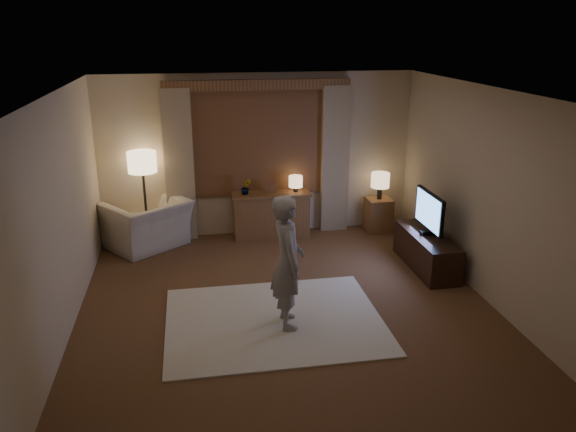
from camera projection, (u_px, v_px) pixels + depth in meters
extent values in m
cube|color=brown|center=(288.00, 310.00, 6.85)|extent=(5.00, 5.50, 0.02)
cube|color=silver|center=(287.00, 92.00, 6.01)|extent=(5.00, 5.50, 0.02)
cube|color=beige|center=(258.00, 155.00, 9.00)|extent=(5.00, 0.02, 2.60)
cube|color=beige|center=(356.00, 330.00, 3.86)|extent=(5.00, 0.02, 2.60)
cube|color=beige|center=(57.00, 220.00, 6.02)|extent=(0.02, 5.50, 2.60)
cube|color=beige|center=(490.00, 197.00, 6.84)|extent=(0.02, 5.50, 2.60)
cube|color=black|center=(258.00, 140.00, 8.89)|extent=(2.00, 0.01, 1.70)
cube|color=brown|center=(258.00, 141.00, 8.88)|extent=(2.08, 0.04, 1.78)
cube|color=tan|center=(179.00, 166.00, 8.73)|extent=(0.45, 0.12, 2.40)
cube|color=tan|center=(335.00, 160.00, 9.14)|extent=(0.45, 0.12, 2.40)
cube|color=brown|center=(257.00, 85.00, 8.56)|extent=(2.90, 0.14, 0.16)
cube|color=white|center=(274.00, 320.00, 6.56)|extent=(2.50, 2.00, 0.02)
cube|color=brown|center=(271.00, 216.00, 9.10)|extent=(1.20, 0.40, 0.70)
cube|color=brown|center=(271.00, 189.00, 8.95)|extent=(0.16, 0.02, 0.20)
imported|color=#999999|center=(246.00, 187.00, 8.87)|extent=(0.16, 0.13, 0.30)
cylinder|color=black|center=(296.00, 190.00, 9.03)|extent=(0.08, 0.08, 0.12)
cylinder|color=#FFD499|center=(296.00, 181.00, 8.98)|extent=(0.22, 0.22, 0.18)
cylinder|color=black|center=(149.00, 243.00, 8.88)|extent=(0.31, 0.31, 0.03)
cylinder|color=black|center=(146.00, 208.00, 8.70)|extent=(0.04, 0.04, 1.18)
cylinder|color=#FFD499|center=(142.00, 162.00, 8.46)|extent=(0.43, 0.43, 0.31)
imported|color=beige|center=(147.00, 224.00, 8.65)|extent=(1.52, 1.49, 0.75)
cube|color=brown|center=(378.00, 215.00, 9.37)|extent=(0.40, 0.40, 0.56)
cylinder|color=black|center=(380.00, 193.00, 9.24)|extent=(0.08, 0.08, 0.20)
cylinder|color=#FFD499|center=(380.00, 180.00, 9.17)|extent=(0.30, 0.30, 0.24)
cube|color=black|center=(426.00, 251.00, 7.94)|extent=(0.45, 1.40, 0.50)
cube|color=black|center=(428.00, 233.00, 7.85)|extent=(0.21, 0.09, 0.06)
cube|color=black|center=(430.00, 211.00, 7.75)|extent=(0.05, 0.85, 0.52)
cube|color=#5D9FFE|center=(428.00, 211.00, 7.74)|extent=(0.00, 0.79, 0.47)
imported|color=#A39E96|center=(288.00, 262.00, 6.23)|extent=(0.38, 0.57, 1.55)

